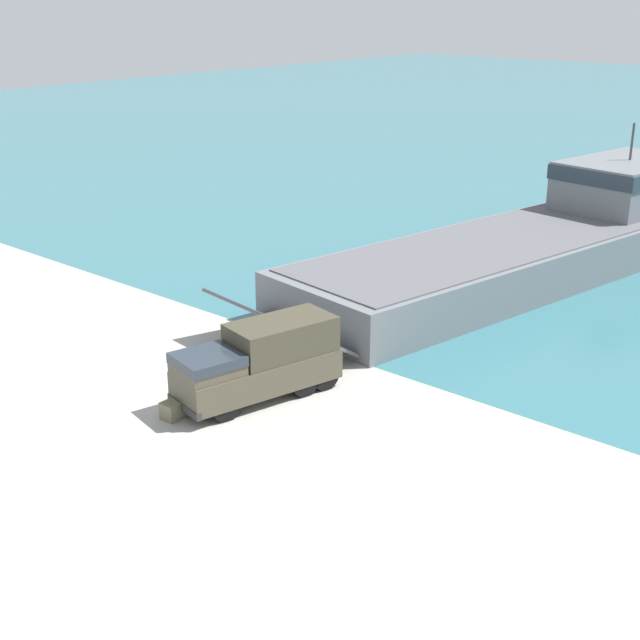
% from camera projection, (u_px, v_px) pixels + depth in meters
% --- Properties ---
extents(ground_plane, '(240.00, 240.00, 0.00)m').
position_uv_depth(ground_plane, '(203.00, 385.00, 39.04)').
color(ground_plane, '#A8A59E').
extents(landing_craft, '(13.29, 37.17, 8.17)m').
position_uv_depth(landing_craft, '(545.00, 237.00, 54.63)').
color(landing_craft, slate).
rests_on(landing_craft, ground_plane).
extents(military_truck, '(3.88, 7.57, 3.23)m').
position_uv_depth(military_truck, '(260.00, 361.00, 37.31)').
color(military_truck, '#4C4738').
rests_on(military_truck, ground_plane).
extents(soldier_on_ramp, '(0.48, 0.48, 1.64)m').
position_uv_depth(soldier_on_ramp, '(197.00, 366.00, 38.69)').
color(soldier_on_ramp, '#566042').
rests_on(soldier_on_ramp, ground_plane).
extents(cargo_crate, '(0.76, 0.91, 0.73)m').
position_uv_depth(cargo_crate, '(173.00, 410.00, 35.89)').
color(cargo_crate, '#6B664C').
rests_on(cargo_crate, ground_plane).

